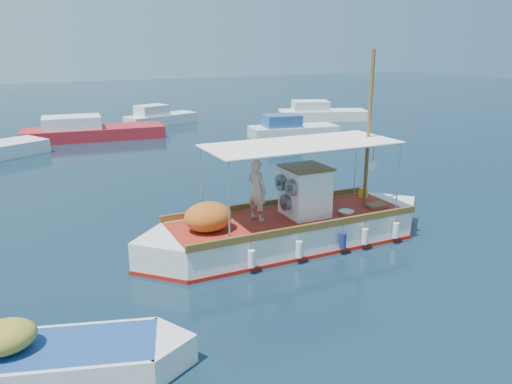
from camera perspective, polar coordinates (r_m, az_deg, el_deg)
name	(u,v)px	position (r m, az deg, el deg)	size (l,w,h in m)	color
ground	(299,241)	(16.34, 4.92, -5.65)	(160.00, 160.00, 0.00)	black
fishing_caique	(288,228)	(15.89, 3.73, -4.15)	(10.19, 3.09, 6.22)	white
dinghy	(45,363)	(10.87, -22.98, -17.53)	(5.41, 2.84, 1.39)	white
bg_boat_n	(90,132)	(35.67, -18.47, 6.53)	(9.41, 3.85, 1.80)	#A71B24
bg_boat_ne	(291,130)	(34.55, 4.02, 7.03)	(6.28, 3.23, 1.80)	silver
bg_boat_e	(320,114)	(43.31, 7.34, 8.85)	(7.79, 5.25, 1.80)	silver
bg_boat_far_n	(160,118)	(40.97, -10.97, 8.26)	(6.11, 3.57, 1.80)	silver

